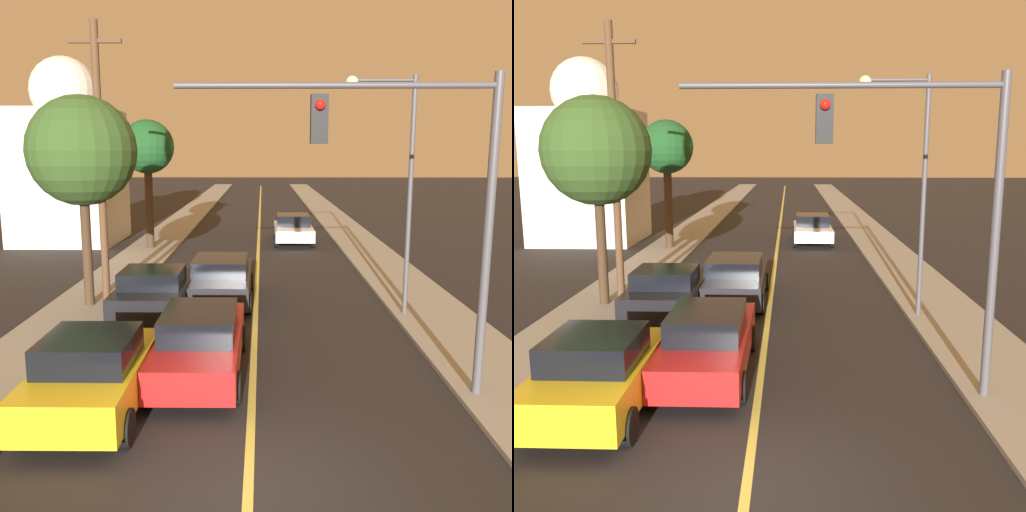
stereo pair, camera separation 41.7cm
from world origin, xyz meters
The scene contains 15 objects.
ground_plane centered at (0.00, 0.00, 0.00)m, with size 200.00×200.00×0.00m, color black.
road_surface centered at (0.00, 36.00, 0.01)m, with size 8.36×80.00×0.01m.
sidewalk_left centered at (-5.43, 36.00, 0.06)m, with size 2.50×80.00×0.12m.
sidewalk_right centered at (5.43, 36.00, 0.06)m, with size 2.50×80.00×0.12m.
car_near_lane_front centered at (-1.17, 4.55, 0.79)m, with size 1.91×4.85×1.55m.
car_near_lane_second centered at (-1.17, 10.88, 0.78)m, with size 2.08×4.96×1.52m.
car_outer_lane_front centered at (-3.01, 2.59, 0.82)m, with size 1.99×4.03×1.61m.
car_outer_lane_second centered at (-3.01, 8.78, 0.82)m, with size 2.12×3.83×1.57m.
car_far_oncoming centered at (1.88, 23.17, 0.80)m, with size 2.11×4.70×1.55m.
traffic_signal_mast centered at (3.12, 3.38, 4.47)m, with size 6.11×0.42×6.30m.
streetlamp_right centered at (4.04, 9.18, 4.62)m, with size 2.04×0.36×6.97m.
utility_pole_left centered at (-4.78, 10.06, 4.61)m, with size 1.60×0.24×8.65m.
tree_left_near centered at (-5.48, 20.93, 5.06)m, with size 2.65×2.65×6.37m.
tree_left_far centered at (-5.33, 10.04, 4.95)m, with size 3.36×3.36×6.54m.
domed_building_left centered at (-10.35, 23.54, 4.37)m, with size 5.33×5.33×9.86m.
Camera 1 is at (0.20, -7.60, 4.99)m, focal length 40.00 mm.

